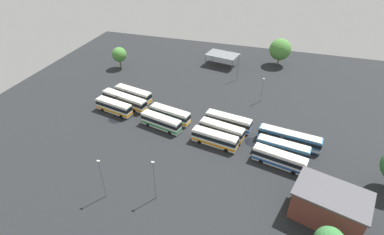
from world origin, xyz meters
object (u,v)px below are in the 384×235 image
(bus_row3_slot2, at_px, (289,138))
(bus_row1_slot0, at_px, (161,122))
(bus_row2_slot0, at_px, (215,139))
(depot_building, at_px, (329,205))
(lamp_post_by_building, at_px, (238,66))
(bus_row2_slot2, at_px, (228,121))
(tree_east_edge, at_px, (280,49))
(bus_row0_slot0, at_px, (114,107))
(bus_row3_slot0, at_px, (279,159))
(bus_row1_slot1, at_px, (170,114))
(maintenance_shelter, at_px, (223,55))
(lamp_post_far_corner, at_px, (102,178))
(bus_row0_slot2, at_px, (133,94))
(lamp_post_mid_lot, at_px, (154,179))
(bus_row2_slot1, at_px, (222,130))
(lamp_post_near_entrance, at_px, (262,89))
(bus_row3_slot1, at_px, (283,148))
(tree_northwest, at_px, (119,55))
(bus_row0_slot1, at_px, (124,100))

(bus_row3_slot2, bearing_deg, bus_row1_slot0, -175.25)
(bus_row2_slot0, relative_size, depot_building, 0.80)
(bus_row3_slot2, height_order, lamp_post_by_building, lamp_post_by_building)
(bus_row2_slot2, relative_size, tree_east_edge, 1.24)
(bus_row0_slot0, bearing_deg, bus_row3_slot0, -10.69)
(bus_row1_slot1, height_order, bus_row2_slot0, same)
(maintenance_shelter, distance_m, lamp_post_far_corner, 67.58)
(bus_row2_slot2, height_order, lamp_post_by_building, lamp_post_by_building)
(bus_row0_slot2, height_order, maintenance_shelter, maintenance_shelter)
(bus_row1_slot1, bearing_deg, bus_row3_slot2, -2.50)
(bus_row2_slot2, xyz_separation_m, tree_east_edge, (9.49, 43.76, 4.05))
(bus_row0_slot2, distance_m, lamp_post_mid_lot, 38.94)
(tree_east_edge, bearing_deg, maintenance_shelter, -162.13)
(bus_row2_slot1, relative_size, tree_east_edge, 1.17)
(bus_row2_slot1, height_order, bus_row3_slot0, same)
(bus_row2_slot0, distance_m, bus_row3_slot2, 17.49)
(bus_row1_slot1, bearing_deg, lamp_post_near_entrance, 37.90)
(bus_row1_slot0, height_order, lamp_post_by_building, lamp_post_by_building)
(depot_building, bearing_deg, lamp_post_far_corner, -169.69)
(bus_row1_slot1, xyz_separation_m, maintenance_shelter, (5.42, 38.92, 2.18))
(lamp_post_near_entrance, bearing_deg, bus_row3_slot1, -71.98)
(bus_row0_slot0, xyz_separation_m, bus_row2_slot2, (31.33, 2.37, 0.00))
(maintenance_shelter, bearing_deg, bus_row0_slot2, -121.52)
(lamp_post_by_building, distance_m, tree_east_edge, 20.32)
(bus_row0_slot0, distance_m, lamp_post_by_building, 41.54)
(bus_row0_slot0, relative_size, tree_northwest, 1.47)
(bus_row2_slot2, bearing_deg, bus_row0_slot2, 169.26)
(bus_row1_slot1, xyz_separation_m, bus_row2_slot0, (13.69, -6.63, -0.00))
(bus_row1_slot0, bearing_deg, lamp_post_near_entrance, 42.55)
(tree_northwest, distance_m, tree_east_edge, 56.73)
(bus_row3_slot2, bearing_deg, lamp_post_mid_lot, -134.09)
(lamp_post_by_building, bearing_deg, bus_row0_slot1, -137.11)
(bus_row1_slot0, bearing_deg, tree_east_edge, 62.30)
(bus_row0_slot2, height_order, lamp_post_by_building, lamp_post_by_building)
(bus_row1_slot1, bearing_deg, lamp_post_by_building, 66.12)
(lamp_post_near_entrance, height_order, tree_northwest, tree_northwest)
(bus_row0_slot1, height_order, bus_row3_slot0, same)
(bus_row0_slot0, height_order, lamp_post_far_corner, lamp_post_far_corner)
(bus_row0_slot1, bearing_deg, lamp_post_by_building, 42.89)
(lamp_post_by_building, bearing_deg, depot_building, -63.44)
(bus_row0_slot0, height_order, bus_row2_slot0, same)
(lamp_post_mid_lot, bearing_deg, bus_row3_slot2, 45.91)
(depot_building, bearing_deg, tree_east_edge, 100.97)
(bus_row2_slot0, height_order, bus_row2_slot1, same)
(bus_row2_slot2, relative_size, depot_building, 0.85)
(bus_row0_slot0, distance_m, bus_row3_slot0, 45.43)
(bus_row0_slot0, height_order, bus_row3_slot0, same)
(bus_row0_slot1, distance_m, bus_row2_slot0, 30.27)
(bus_row1_slot0, relative_size, bus_row2_slot1, 0.99)
(bus_row2_slot2, bearing_deg, depot_building, -44.94)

